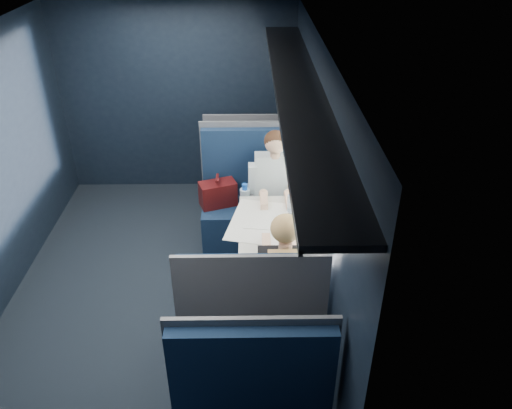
{
  "coord_description": "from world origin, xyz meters",
  "views": [
    {
      "loc": [
        0.84,
        -3.67,
        3.19
      ],
      "look_at": [
        0.9,
        0.0,
        0.95
      ],
      "focal_mm": 35.0,
      "sensor_mm": 36.0,
      "label": 1
    }
  ],
  "objects_px": {
    "table": "(271,232)",
    "cup": "(296,200)",
    "seat_bay_far": "(251,323)",
    "seat_row_front": "(250,166)",
    "laptop": "(303,217)",
    "man": "(275,188)",
    "woman": "(284,277)",
    "bottle_small": "(291,203)",
    "seat_bay_near": "(248,204)"
  },
  "relations": [
    {
      "from": "cup",
      "to": "seat_bay_far",
      "type": "bearing_deg",
      "value": -109.52
    },
    {
      "from": "bottle_small",
      "to": "cup",
      "type": "height_order",
      "value": "bottle_small"
    },
    {
      "from": "table",
      "to": "laptop",
      "type": "bearing_deg",
      "value": 7.19
    },
    {
      "from": "table",
      "to": "cup",
      "type": "distance_m",
      "value": 0.44
    },
    {
      "from": "seat_row_front",
      "to": "laptop",
      "type": "distance_m",
      "value": 1.86
    },
    {
      "from": "woman",
      "to": "man",
      "type": "bearing_deg",
      "value": 90.0
    },
    {
      "from": "table",
      "to": "woman",
      "type": "height_order",
      "value": "woman"
    },
    {
      "from": "seat_row_front",
      "to": "laptop",
      "type": "height_order",
      "value": "seat_row_front"
    },
    {
      "from": "seat_bay_near",
      "to": "seat_bay_far",
      "type": "xyz_separation_m",
      "value": [
        0.02,
        -1.75,
        -0.01
      ]
    },
    {
      "from": "table",
      "to": "man",
      "type": "bearing_deg",
      "value": 84.48
    },
    {
      "from": "bottle_small",
      "to": "cup",
      "type": "bearing_deg",
      "value": 62.78
    },
    {
      "from": "table",
      "to": "man",
      "type": "distance_m",
      "value": 0.7
    },
    {
      "from": "table",
      "to": "woman",
      "type": "bearing_deg",
      "value": -84.55
    },
    {
      "from": "seat_bay_near",
      "to": "man",
      "type": "height_order",
      "value": "man"
    },
    {
      "from": "table",
      "to": "bottle_small",
      "type": "xyz_separation_m",
      "value": [
        0.19,
        0.22,
        0.17
      ]
    },
    {
      "from": "man",
      "to": "laptop",
      "type": "height_order",
      "value": "man"
    },
    {
      "from": "seat_bay_far",
      "to": "cup",
      "type": "distance_m",
      "value": 1.34
    },
    {
      "from": "table",
      "to": "man",
      "type": "xyz_separation_m",
      "value": [
        0.07,
        0.7,
        0.06
      ]
    },
    {
      "from": "woman",
      "to": "bottle_small",
      "type": "relative_size",
      "value": 6.45
    },
    {
      "from": "bottle_small",
      "to": "man",
      "type": "bearing_deg",
      "value": 104.11
    },
    {
      "from": "table",
      "to": "seat_bay_near",
      "type": "bearing_deg",
      "value": 103.02
    },
    {
      "from": "woman",
      "to": "laptop",
      "type": "relative_size",
      "value": 4.16
    },
    {
      "from": "seat_row_front",
      "to": "bottle_small",
      "type": "relative_size",
      "value": 5.66
    },
    {
      "from": "laptop",
      "to": "seat_row_front",
      "type": "bearing_deg",
      "value": 104.8
    },
    {
      "from": "table",
      "to": "seat_row_front",
      "type": "xyz_separation_m",
      "value": [
        -0.18,
        1.8,
        -0.25
      ]
    },
    {
      "from": "woman",
      "to": "laptop",
      "type": "bearing_deg",
      "value": 73.86
    },
    {
      "from": "seat_bay_far",
      "to": "cup",
      "type": "bearing_deg",
      "value": 70.48
    },
    {
      "from": "seat_row_front",
      "to": "bottle_small",
      "type": "xyz_separation_m",
      "value": [
        0.37,
        -1.57,
        0.42
      ]
    },
    {
      "from": "table",
      "to": "bottle_small",
      "type": "relative_size",
      "value": 4.88
    },
    {
      "from": "table",
      "to": "bottle_small",
      "type": "bearing_deg",
      "value": 49.95
    },
    {
      "from": "seat_row_front",
      "to": "laptop",
      "type": "xyz_separation_m",
      "value": [
        0.47,
        -1.76,
        0.39
      ]
    },
    {
      "from": "seat_bay_far",
      "to": "woman",
      "type": "bearing_deg",
      "value": 33.82
    },
    {
      "from": "table",
      "to": "laptop",
      "type": "xyz_separation_m",
      "value": [
        0.28,
        0.04,
        0.13
      ]
    },
    {
      "from": "woman",
      "to": "bottle_small",
      "type": "height_order",
      "value": "woman"
    },
    {
      "from": "man",
      "to": "bottle_small",
      "type": "relative_size",
      "value": 6.45
    },
    {
      "from": "bottle_small",
      "to": "seat_bay_far",
      "type": "bearing_deg",
      "value": -108.61
    },
    {
      "from": "seat_bay_far",
      "to": "woman",
      "type": "relative_size",
      "value": 0.95
    },
    {
      "from": "seat_row_front",
      "to": "cup",
      "type": "xyz_separation_m",
      "value": [
        0.43,
        -1.45,
        0.37
      ]
    },
    {
      "from": "table",
      "to": "woman",
      "type": "xyz_separation_m",
      "value": [
        0.07,
        -0.71,
        0.06
      ]
    },
    {
      "from": "woman",
      "to": "seat_bay_near",
      "type": "bearing_deg",
      "value": 99.67
    },
    {
      "from": "seat_bay_near",
      "to": "woman",
      "type": "xyz_separation_m",
      "value": [
        0.27,
        -1.58,
        0.3
      ]
    },
    {
      "from": "seat_row_front",
      "to": "table",
      "type": "bearing_deg",
      "value": -84.2
    },
    {
      "from": "table",
      "to": "seat_bay_far",
      "type": "height_order",
      "value": "seat_bay_far"
    },
    {
      "from": "seat_row_front",
      "to": "cup",
      "type": "bearing_deg",
      "value": -73.43
    },
    {
      "from": "seat_row_front",
      "to": "woman",
      "type": "relative_size",
      "value": 0.88
    },
    {
      "from": "seat_bay_far",
      "to": "man",
      "type": "relative_size",
      "value": 0.95
    },
    {
      "from": "man",
      "to": "laptop",
      "type": "xyz_separation_m",
      "value": [
        0.22,
        -0.66,
        0.08
      ]
    },
    {
      "from": "laptop",
      "to": "table",
      "type": "bearing_deg",
      "value": -172.81
    },
    {
      "from": "seat_bay_far",
      "to": "bottle_small",
      "type": "bearing_deg",
      "value": 71.39
    },
    {
      "from": "seat_bay_near",
      "to": "seat_row_front",
      "type": "xyz_separation_m",
      "value": [
        0.02,
        0.93,
        -0.02
      ]
    }
  ]
}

